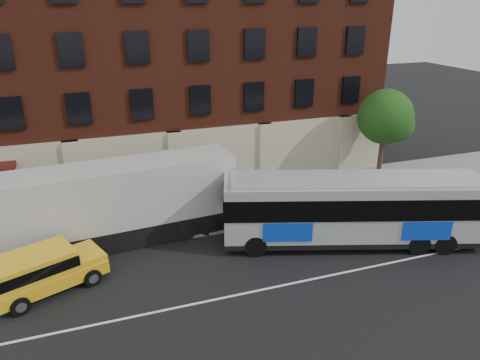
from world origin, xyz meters
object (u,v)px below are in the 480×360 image
object	(u,v)px
sign_pole	(20,236)
yellow_suv	(42,269)
street_tree	(386,119)
shipping_container	(111,206)
city_bus	(354,208)

from	to	relation	value
sign_pole	yellow_suv	distance (m)	2.90
street_tree	shipping_container	distance (m)	18.15
street_tree	yellow_suv	size ratio (longest dim) A/B	1.23
city_bus	shipping_container	world-z (taller)	shipping_container
sign_pole	city_bus	xyz separation A→B (m)	(15.74, -3.30, 0.52)
sign_pole	yellow_suv	size ratio (longest dim) A/B	0.50
city_bus	yellow_suv	distance (m)	14.73
city_bus	shipping_container	xyz separation A→B (m)	(-11.49, 3.97, 0.09)
street_tree	shipping_container	xyz separation A→B (m)	(-17.80, -2.66, -2.34)
sign_pole	street_tree	distance (m)	22.49
street_tree	city_bus	size ratio (longest dim) A/B	0.47
sign_pole	yellow_suv	xyz separation A→B (m)	(1.05, -2.67, -0.37)
street_tree	city_bus	distance (m)	9.47
street_tree	shipping_container	size ratio (longest dim) A/B	0.49
sign_pole	street_tree	size ratio (longest dim) A/B	0.40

